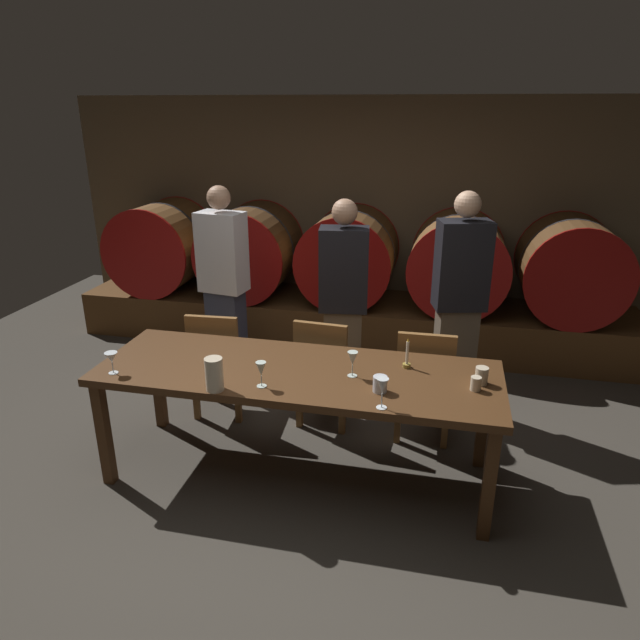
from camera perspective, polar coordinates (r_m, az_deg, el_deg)
ground_plane at (r=3.94m, az=-3.41°, el=-15.79°), size 8.17×8.17×0.00m
back_wall at (r=6.22m, az=4.07°, el=10.33°), size 6.28×0.24×2.43m
barrel_shelf at (r=5.97m, az=3.02°, el=-0.02°), size 5.65×0.90×0.45m
wine_barrel_far_left at (r=6.42m, az=-15.48°, el=7.16°), size 0.94×0.90×0.94m
wine_barrel_left at (r=6.02m, az=-6.94°, el=6.89°), size 0.94×0.90×0.94m
wine_barrel_center at (r=5.76m, az=2.91°, el=6.39°), size 0.94×0.90×0.94m
wine_barrel_right at (r=5.69m, az=13.65°, el=5.63°), size 0.94×0.90×0.94m
wine_barrel_far_right at (r=5.81m, az=23.80°, el=4.73°), size 0.94×0.90×0.94m
dining_table at (r=3.64m, az=-2.29°, el=-5.97°), size 2.55×0.85×0.77m
chair_left at (r=4.51m, az=-10.14°, el=-3.85°), size 0.43×0.43×0.88m
chair_center at (r=4.31m, az=0.43°, el=-4.71°), size 0.43×0.43×0.88m
chair_right at (r=4.19m, az=10.43°, el=-5.84°), size 0.41×0.41×0.88m
guest_left at (r=4.94m, az=-9.58°, el=3.37°), size 0.41×0.30×1.73m
guest_center at (r=4.54m, az=2.35°, el=1.75°), size 0.41×0.29×1.68m
guest_right at (r=4.45m, az=13.70°, el=1.40°), size 0.43×0.33×1.77m
candle_center at (r=3.66m, az=8.70°, el=-3.92°), size 0.05×0.05×0.20m
pitcher at (r=3.38m, az=-10.55°, el=-5.37°), size 0.11×0.11×0.20m
wine_glass_far_left at (r=3.75m, az=-20.16°, el=-3.60°), size 0.08×0.08×0.14m
wine_glass_center_left at (r=3.37m, az=-5.93°, el=-4.98°), size 0.06×0.06×0.16m
wine_glass_center_right at (r=3.48m, az=3.29°, el=-3.95°), size 0.06×0.06×0.16m
wine_glass_far_right at (r=3.13m, az=6.26°, el=-6.66°), size 0.07×0.07×0.18m
cup_left at (r=3.34m, az=6.03°, el=-6.40°), size 0.08×0.08×0.10m
cup_center at (r=3.46m, az=15.34°, el=-6.16°), size 0.06×0.06×0.08m
cup_right at (r=3.55m, az=15.88°, el=-5.38°), size 0.08×0.08×0.11m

